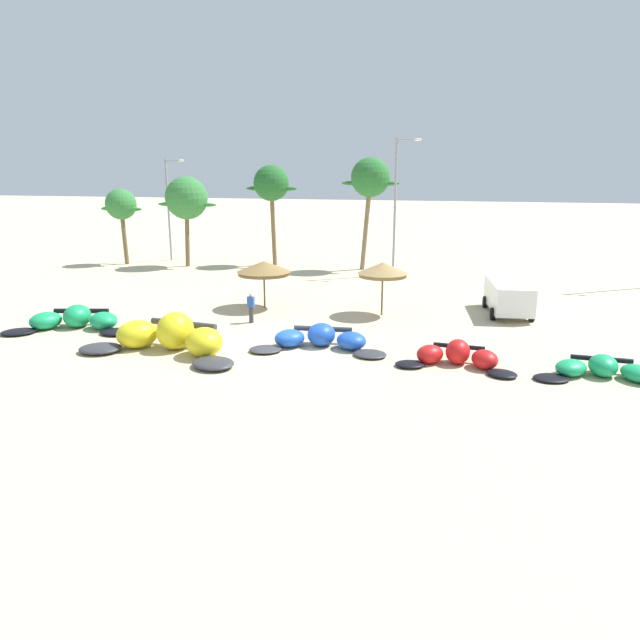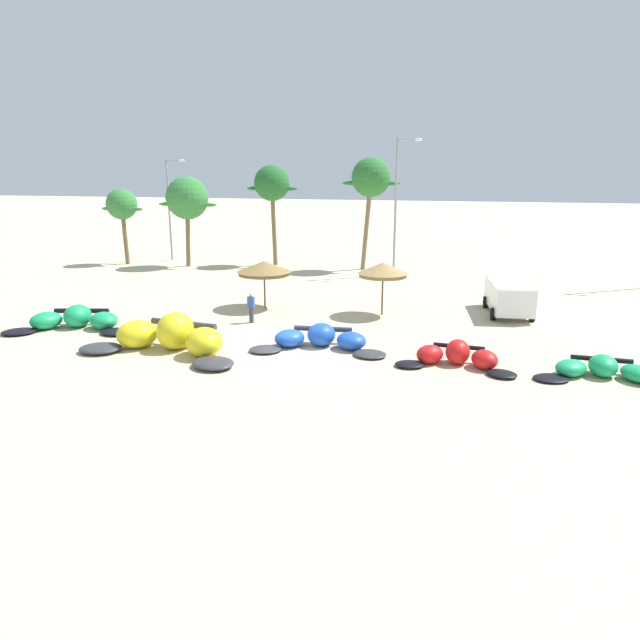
{
  "view_description": "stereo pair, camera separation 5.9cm",
  "coord_description": "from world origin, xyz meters",
  "px_view_note": "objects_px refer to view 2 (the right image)",
  "views": [
    {
      "loc": [
        8.48,
        -24.2,
        7.96
      ],
      "look_at": [
        1.94,
        2.0,
        1.0
      ],
      "focal_mm": 33.05,
      "sensor_mm": 36.0,
      "label": 1
    },
    {
      "loc": [
        8.54,
        -24.18,
        7.96
      ],
      "look_at": [
        1.94,
        2.0,
        1.0
      ],
      "focal_mm": 33.05,
      "sensor_mm": 36.0,
      "label": 2
    }
  ],
  "objects_px": {
    "kite_far_left": "(75,320)",
    "lamppost_west_center": "(398,201)",
    "beach_umbrella_near_van": "(264,268)",
    "palm_left": "(187,199)",
    "palm_left_of_gap": "(272,185)",
    "kite_left": "(170,337)",
    "palm_leftmost": "(122,205)",
    "kite_right_of_center": "(604,370)",
    "parked_van": "(508,295)",
    "beach_umbrella_middle": "(383,270)",
    "person_near_kites": "(251,308)",
    "kite_center": "(457,356)",
    "lamppost_west": "(170,204)",
    "palm_center_left": "(371,179)",
    "kite_left_of_center": "(320,339)"
  },
  "relations": [
    {
      "from": "kite_right_of_center",
      "to": "lamppost_west_center",
      "type": "bearing_deg",
      "value": 117.23
    },
    {
      "from": "kite_right_of_center",
      "to": "parked_van",
      "type": "xyz_separation_m",
      "value": [
        -3.08,
        10.13,
        0.76
      ]
    },
    {
      "from": "kite_far_left",
      "to": "lamppost_west_center",
      "type": "distance_m",
      "value": 24.53
    },
    {
      "from": "kite_left_of_center",
      "to": "palm_left_of_gap",
      "type": "relative_size",
      "value": 0.78
    },
    {
      "from": "parked_van",
      "to": "person_near_kites",
      "type": "relative_size",
      "value": 3.06
    },
    {
      "from": "kite_center",
      "to": "palm_left_of_gap",
      "type": "bearing_deg",
      "value": 124.1
    },
    {
      "from": "kite_center",
      "to": "palm_left_of_gap",
      "type": "height_order",
      "value": "palm_left_of_gap"
    },
    {
      "from": "palm_left",
      "to": "palm_left_of_gap",
      "type": "distance_m",
      "value": 7.03
    },
    {
      "from": "beach_umbrella_near_van",
      "to": "person_near_kites",
      "type": "xyz_separation_m",
      "value": [
        0.45,
        -3.46,
        -1.55
      ]
    },
    {
      "from": "kite_left",
      "to": "kite_left_of_center",
      "type": "height_order",
      "value": "kite_left"
    },
    {
      "from": "kite_center",
      "to": "kite_right_of_center",
      "type": "bearing_deg",
      "value": -1.56
    },
    {
      "from": "kite_far_left",
      "to": "kite_left",
      "type": "height_order",
      "value": "kite_left"
    },
    {
      "from": "beach_umbrella_near_van",
      "to": "parked_van",
      "type": "bearing_deg",
      "value": 8.01
    },
    {
      "from": "kite_left",
      "to": "palm_center_left",
      "type": "xyz_separation_m",
      "value": [
        4.96,
        24.03,
        6.52
      ]
    },
    {
      "from": "beach_umbrella_middle",
      "to": "kite_left_of_center",
      "type": "bearing_deg",
      "value": -104.98
    },
    {
      "from": "palm_left",
      "to": "kite_left",
      "type": "bearing_deg",
      "value": -65.92
    },
    {
      "from": "kite_left",
      "to": "palm_leftmost",
      "type": "distance_m",
      "value": 27.33
    },
    {
      "from": "beach_umbrella_middle",
      "to": "kite_right_of_center",
      "type": "bearing_deg",
      "value": -39.31
    },
    {
      "from": "person_near_kites",
      "to": "palm_center_left",
      "type": "height_order",
      "value": "palm_center_left"
    },
    {
      "from": "kite_left_of_center",
      "to": "beach_umbrella_middle",
      "type": "height_order",
      "value": "beach_umbrella_middle"
    },
    {
      "from": "beach_umbrella_near_van",
      "to": "lamppost_west_center",
      "type": "distance_m",
      "value": 14.45
    },
    {
      "from": "kite_left",
      "to": "beach_umbrella_near_van",
      "type": "xyz_separation_m",
      "value": [
        1.26,
        9.15,
        1.71
      ]
    },
    {
      "from": "person_near_kites",
      "to": "lamppost_west_center",
      "type": "bearing_deg",
      "value": 70.69
    },
    {
      "from": "kite_right_of_center",
      "to": "palm_center_left",
      "type": "relative_size",
      "value": 0.64
    },
    {
      "from": "kite_left_of_center",
      "to": "beach_umbrella_middle",
      "type": "xyz_separation_m",
      "value": [
        1.84,
        6.86,
        2.17
      ]
    },
    {
      "from": "parked_van",
      "to": "palm_center_left",
      "type": "distance_m",
      "value": 17.49
    },
    {
      "from": "beach_umbrella_middle",
      "to": "palm_left_of_gap",
      "type": "distance_m",
      "value": 19.77
    },
    {
      "from": "kite_left_of_center",
      "to": "palm_left_of_gap",
      "type": "bearing_deg",
      "value": 113.56
    },
    {
      "from": "kite_left",
      "to": "beach_umbrella_middle",
      "type": "relative_size",
      "value": 2.7
    },
    {
      "from": "kite_right_of_center",
      "to": "beach_umbrella_middle",
      "type": "relative_size",
      "value": 1.9
    },
    {
      "from": "kite_center",
      "to": "palm_left",
      "type": "height_order",
      "value": "palm_left"
    },
    {
      "from": "kite_far_left",
      "to": "beach_umbrella_middle",
      "type": "bearing_deg",
      "value": 24.44
    },
    {
      "from": "palm_left",
      "to": "palm_center_left",
      "type": "relative_size",
      "value": 0.83
    },
    {
      "from": "kite_far_left",
      "to": "kite_left_of_center",
      "type": "xyz_separation_m",
      "value": [
        12.97,
        -0.13,
        -0.04
      ]
    },
    {
      "from": "kite_far_left",
      "to": "kite_center",
      "type": "height_order",
      "value": "kite_far_left"
    },
    {
      "from": "palm_center_left",
      "to": "lamppost_west_center",
      "type": "distance_m",
      "value": 3.61
    },
    {
      "from": "beach_umbrella_near_van",
      "to": "lamppost_west",
      "type": "relative_size",
      "value": 0.36
    },
    {
      "from": "beach_umbrella_near_van",
      "to": "lamppost_west_center",
      "type": "bearing_deg",
      "value": 64.29
    },
    {
      "from": "beach_umbrella_middle",
      "to": "palm_left",
      "type": "xyz_separation_m",
      "value": [
        -18.05,
        12.96,
        3.0
      ]
    },
    {
      "from": "person_near_kites",
      "to": "palm_leftmost",
      "type": "height_order",
      "value": "palm_leftmost"
    },
    {
      "from": "palm_left",
      "to": "kite_right_of_center",
      "type": "bearing_deg",
      "value": -37.01
    },
    {
      "from": "kite_left",
      "to": "palm_leftmost",
      "type": "height_order",
      "value": "palm_leftmost"
    },
    {
      "from": "palm_leftmost",
      "to": "kite_center",
      "type": "bearing_deg",
      "value": -36.26
    },
    {
      "from": "parked_van",
      "to": "beach_umbrella_middle",
      "type": "bearing_deg",
      "value": -163.59
    },
    {
      "from": "kite_left",
      "to": "palm_leftmost",
      "type": "relative_size",
      "value": 1.27
    },
    {
      "from": "beach_umbrella_middle",
      "to": "palm_leftmost",
      "type": "height_order",
      "value": "palm_leftmost"
    },
    {
      "from": "parked_van",
      "to": "palm_left_of_gap",
      "type": "bearing_deg",
      "value": 143.81
    },
    {
      "from": "kite_right_of_center",
      "to": "kite_left",
      "type": "bearing_deg",
      "value": -176.97
    },
    {
      "from": "kite_center",
      "to": "lamppost_west",
      "type": "bearing_deg",
      "value": 136.96
    },
    {
      "from": "kite_left_of_center",
      "to": "kite_center",
      "type": "relative_size",
      "value": 1.26
    }
  ]
}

